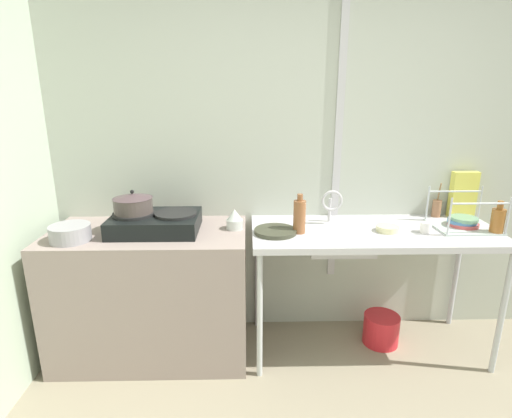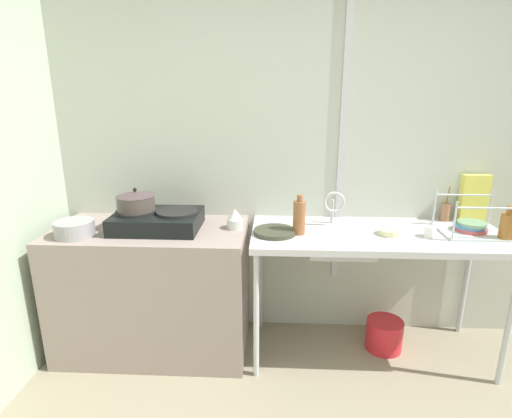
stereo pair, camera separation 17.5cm
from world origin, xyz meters
name	(u,v)px [view 1 (the left image)]	position (x,y,z in m)	size (l,w,h in m)	color
wall_back	(329,146)	(0.00, 1.87, 1.35)	(4.60, 0.10, 2.70)	#B5BAAC
wall_metal_strip	(339,126)	(0.05, 1.81, 1.49)	(0.05, 0.01, 2.16)	#BCBABE
counter_concrete	(152,293)	(-1.21, 1.50, 0.43)	(1.24, 0.64, 0.86)	gray
counter_sink	(373,239)	(0.24, 1.50, 0.80)	(1.56, 0.64, 0.86)	#BCBABE
stove	(156,222)	(-1.15, 1.50, 0.92)	(0.54, 0.39, 0.12)	black
pot_on_left_burner	(133,203)	(-1.28, 1.50, 1.05)	(0.24, 0.24, 0.14)	#473D38
pot_beside_stove	(70,233)	(-1.61, 1.34, 0.91)	(0.23, 0.23, 0.10)	#969397
percolator	(235,219)	(-0.65, 1.53, 0.93)	(0.11, 0.11, 0.13)	silver
sink_basin	(339,240)	(0.02, 1.50, 0.80)	(0.41, 0.30, 0.14)	#BCBABE
faucet	(332,202)	(-0.02, 1.63, 1.01)	(0.14, 0.08, 0.23)	#BCBABE
frying_pan	(275,231)	(-0.40, 1.45, 0.88)	(0.26, 0.26, 0.03)	#383929
dish_rack	(463,222)	(0.82, 1.53, 0.90)	(0.38, 0.33, 0.24)	#B6B9BE
cup_by_rack	(426,227)	(0.54, 1.44, 0.90)	(0.07, 0.07, 0.07)	white
small_bowl_on_drainboard	(387,229)	(0.31, 1.46, 0.88)	(0.14, 0.14, 0.04)	beige
bottle_by_sink	(299,216)	(-0.25, 1.45, 0.97)	(0.08, 0.08, 0.25)	brown
bottle_by_rack	(498,221)	(0.97, 1.40, 0.95)	(0.08, 0.08, 0.21)	#945924
cereal_box	(463,194)	(0.93, 1.77, 1.02)	(0.18, 0.06, 0.32)	#DCD451
utensil_jar	(437,208)	(0.76, 1.77, 0.93)	(0.06, 0.06, 0.25)	#A06B4B
bucket_on_floor	(381,329)	(0.36, 1.54, 0.11)	(0.25, 0.25, 0.21)	red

